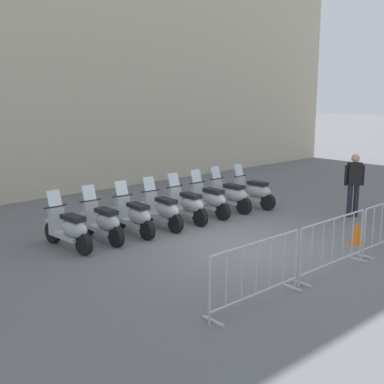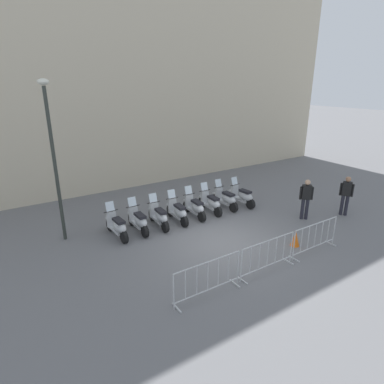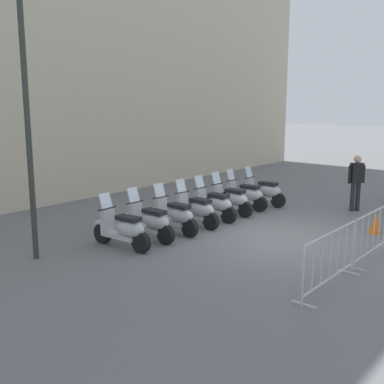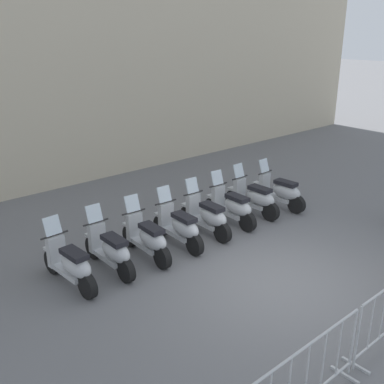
{
  "view_description": "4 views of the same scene",
  "coord_description": "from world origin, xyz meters",
  "px_view_note": "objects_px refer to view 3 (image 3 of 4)",
  "views": [
    {
      "loc": [
        -8.28,
        -6.89,
        3.4
      ],
      "look_at": [
        0.54,
        2.28,
        0.82
      ],
      "focal_mm": 46.83,
      "sensor_mm": 36.0,
      "label": 1
    },
    {
      "loc": [
        -6.79,
        -7.99,
        5.55
      ],
      "look_at": [
        0.38,
        2.5,
        1.14
      ],
      "focal_mm": 30.28,
      "sensor_mm": 36.0,
      "label": 2
    },
    {
      "loc": [
        -10.05,
        -5.16,
        3.31
      ],
      "look_at": [
        -0.21,
        2.67,
        0.9
      ],
      "focal_mm": 43.68,
      "sensor_mm": 36.0,
      "label": 3
    },
    {
      "loc": [
        -6.28,
        -4.45,
        4.56
      ],
      "look_at": [
        0.12,
        2.54,
        1.11
      ],
      "focal_mm": 42.43,
      "sensor_mm": 36.0,
      "label": 4
    }
  ],
  "objects_px": {
    "motorcycle_2": "(175,216)",
    "motorcycle_1": "(150,222)",
    "motorcycle_7": "(263,192)",
    "motorcycle_4": "(214,205)",
    "street_lamp": "(26,99)",
    "barrier_segment_0": "(330,261)",
    "traffic_cone": "(376,223)",
    "motorcycle_5": "(230,200)",
    "motorcycle_0": "(123,229)",
    "officer_near_row_end": "(356,180)",
    "motorcycle_6": "(245,195)",
    "barrier_segment_1": "(373,235)",
    "motorcycle_3": "(196,210)"
  },
  "relations": [
    {
      "from": "motorcycle_2",
      "to": "motorcycle_1",
      "type": "bearing_deg",
      "value": 175.64
    },
    {
      "from": "motorcycle_7",
      "to": "motorcycle_4",
      "type": "bearing_deg",
      "value": 177.51
    },
    {
      "from": "motorcycle_7",
      "to": "street_lamp",
      "type": "xyz_separation_m",
      "value": [
        -7.69,
        1.16,
        2.94
      ]
    },
    {
      "from": "barrier_segment_0",
      "to": "traffic_cone",
      "type": "relative_size",
      "value": 3.87
    },
    {
      "from": "motorcycle_1",
      "to": "motorcycle_5",
      "type": "distance_m",
      "value": 3.45
    },
    {
      "from": "traffic_cone",
      "to": "street_lamp",
      "type": "bearing_deg",
      "value": 142.13
    },
    {
      "from": "motorcycle_0",
      "to": "motorcycle_2",
      "type": "height_order",
      "value": "same"
    },
    {
      "from": "motorcycle_1",
      "to": "officer_near_row_end",
      "type": "relative_size",
      "value": 1.0
    },
    {
      "from": "motorcycle_0",
      "to": "motorcycle_6",
      "type": "height_order",
      "value": "same"
    },
    {
      "from": "motorcycle_2",
      "to": "officer_near_row_end",
      "type": "xyz_separation_m",
      "value": [
        5.4,
        -2.74,
        0.53
      ]
    },
    {
      "from": "motorcycle_0",
      "to": "street_lamp",
      "type": "height_order",
      "value": "street_lamp"
    },
    {
      "from": "barrier_segment_1",
      "to": "traffic_cone",
      "type": "height_order",
      "value": "barrier_segment_1"
    },
    {
      "from": "motorcycle_3",
      "to": "motorcycle_5",
      "type": "xyz_separation_m",
      "value": [
        1.73,
        0.03,
        0.0
      ]
    },
    {
      "from": "motorcycle_3",
      "to": "traffic_cone",
      "type": "relative_size",
      "value": 3.14
    },
    {
      "from": "motorcycle_1",
      "to": "street_lamp",
      "type": "bearing_deg",
      "value": 158.58
    },
    {
      "from": "motorcycle_4",
      "to": "officer_near_row_end",
      "type": "xyz_separation_m",
      "value": [
        3.67,
        -2.74,
        0.53
      ]
    },
    {
      "from": "officer_near_row_end",
      "to": "motorcycle_1",
      "type": "bearing_deg",
      "value": 155.86
    },
    {
      "from": "street_lamp",
      "to": "barrier_segment_0",
      "type": "bearing_deg",
      "value": -67.51
    },
    {
      "from": "motorcycle_1",
      "to": "motorcycle_3",
      "type": "xyz_separation_m",
      "value": [
        1.72,
        -0.08,
        0.0
      ]
    },
    {
      "from": "motorcycle_6",
      "to": "traffic_cone",
      "type": "height_order",
      "value": "motorcycle_6"
    },
    {
      "from": "motorcycle_1",
      "to": "traffic_cone",
      "type": "distance_m",
      "value": 5.79
    },
    {
      "from": "motorcycle_3",
      "to": "motorcycle_6",
      "type": "distance_m",
      "value": 2.6
    },
    {
      "from": "barrier_segment_0",
      "to": "street_lamp",
      "type": "height_order",
      "value": "street_lamp"
    },
    {
      "from": "motorcycle_6",
      "to": "officer_near_row_end",
      "type": "bearing_deg",
      "value": -55.1
    },
    {
      "from": "motorcycle_0",
      "to": "motorcycle_3",
      "type": "distance_m",
      "value": 2.58
    },
    {
      "from": "motorcycle_1",
      "to": "street_lamp",
      "type": "distance_m",
      "value": 3.99
    },
    {
      "from": "motorcycle_0",
      "to": "barrier_segment_1",
      "type": "distance_m",
      "value": 5.52
    },
    {
      "from": "barrier_segment_0",
      "to": "barrier_segment_1",
      "type": "height_order",
      "value": "same"
    },
    {
      "from": "motorcycle_2",
      "to": "street_lamp",
      "type": "height_order",
      "value": "street_lamp"
    },
    {
      "from": "motorcycle_0",
      "to": "motorcycle_4",
      "type": "xyz_separation_m",
      "value": [
        3.44,
        -0.07,
        0.0
      ]
    },
    {
      "from": "motorcycle_0",
      "to": "motorcycle_6",
      "type": "bearing_deg",
      "value": -0.33
    },
    {
      "from": "traffic_cone",
      "to": "motorcycle_7",
      "type": "bearing_deg",
      "value": 74.15
    },
    {
      "from": "motorcycle_0",
      "to": "barrier_segment_1",
      "type": "relative_size",
      "value": 0.81
    },
    {
      "from": "officer_near_row_end",
      "to": "traffic_cone",
      "type": "distance_m",
      "value": 2.66
    },
    {
      "from": "barrier_segment_1",
      "to": "traffic_cone",
      "type": "distance_m",
      "value": 2.12
    },
    {
      "from": "barrier_segment_1",
      "to": "street_lamp",
      "type": "height_order",
      "value": "street_lamp"
    },
    {
      "from": "motorcycle_4",
      "to": "street_lamp",
      "type": "height_order",
      "value": "street_lamp"
    },
    {
      "from": "barrier_segment_1",
      "to": "traffic_cone",
      "type": "relative_size",
      "value": 3.87
    },
    {
      "from": "motorcycle_0",
      "to": "motorcycle_5",
      "type": "relative_size",
      "value": 1.0
    },
    {
      "from": "motorcycle_0",
      "to": "traffic_cone",
      "type": "distance_m",
      "value": 6.42
    },
    {
      "from": "motorcycle_0",
      "to": "traffic_cone",
      "type": "height_order",
      "value": "motorcycle_0"
    },
    {
      "from": "motorcycle_5",
      "to": "officer_near_row_end",
      "type": "height_order",
      "value": "officer_near_row_end"
    },
    {
      "from": "motorcycle_3",
      "to": "barrier_segment_0",
      "type": "distance_m",
      "value": 4.93
    },
    {
      "from": "motorcycle_6",
      "to": "barrier_segment_0",
      "type": "bearing_deg",
      "value": -134.3
    },
    {
      "from": "officer_near_row_end",
      "to": "motorcycle_7",
      "type": "bearing_deg",
      "value": 112.36
    },
    {
      "from": "motorcycle_0",
      "to": "motorcycle_1",
      "type": "bearing_deg",
      "value": -0.58
    },
    {
      "from": "motorcycle_1",
      "to": "motorcycle_6",
      "type": "xyz_separation_m",
      "value": [
        4.31,
        -0.02,
        0.0
      ]
    },
    {
      "from": "motorcycle_1",
      "to": "motorcycle_3",
      "type": "distance_m",
      "value": 1.72
    },
    {
      "from": "motorcycle_3",
      "to": "motorcycle_6",
      "type": "xyz_separation_m",
      "value": [
        2.59,
        0.06,
        0.0
      ]
    },
    {
      "from": "barrier_segment_0",
      "to": "motorcycle_6",
      "type": "bearing_deg",
      "value": 45.7
    }
  ]
}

